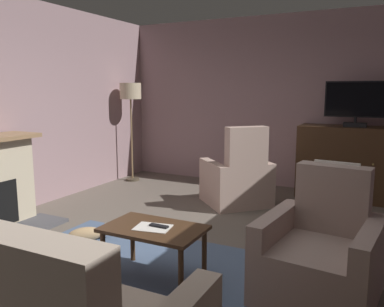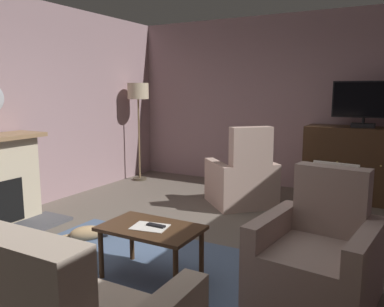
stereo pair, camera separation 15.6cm
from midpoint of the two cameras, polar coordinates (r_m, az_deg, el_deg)
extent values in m
cube|color=#665B51|center=(3.97, -0.69, -15.31)|extent=(5.93, 7.28, 0.04)
cube|color=gray|center=(6.77, 13.71, 7.19)|extent=(5.93, 0.10, 2.83)
cube|color=slate|center=(3.71, -10.01, -16.86)|extent=(2.41, 2.11, 0.01)
cube|color=#4C4C51|center=(4.98, -24.01, -10.45)|extent=(0.50, 1.44, 0.04)
cube|color=black|center=(6.40, 23.58, -6.01)|extent=(1.51, 0.49, 0.06)
cube|color=#422B19|center=(6.29, 23.88, -1.46)|extent=(1.57, 0.55, 1.09)
sphere|color=tan|center=(6.03, 20.98, -1.19)|extent=(0.03, 0.03, 0.03)
sphere|color=tan|center=(5.98, 26.35, -1.63)|extent=(0.03, 0.03, 0.03)
cube|color=black|center=(6.17, 24.19, 3.73)|extent=(0.32, 0.20, 0.06)
cylinder|color=black|center=(6.17, 24.23, 4.38)|extent=(0.04, 0.04, 0.08)
cube|color=black|center=(6.15, 24.42, 7.15)|extent=(0.88, 0.05, 0.52)
cube|color=black|center=(6.12, 24.39, 7.14)|extent=(0.84, 0.01, 0.48)
cube|color=#422B19|center=(3.44, -4.66, -10.74)|extent=(0.85, 0.54, 0.03)
cylinder|color=#422B19|center=(3.53, 2.68, -14.32)|extent=(0.04, 0.04, 0.44)
cylinder|color=#422B19|center=(3.89, -7.55, -12.08)|extent=(0.04, 0.04, 0.44)
cylinder|color=#422B19|center=(3.18, -0.91, -17.08)|extent=(0.04, 0.04, 0.44)
cylinder|color=#422B19|center=(3.58, -11.78, -14.16)|extent=(0.04, 0.04, 0.44)
cube|color=black|center=(3.42, -3.92, -10.41)|extent=(0.17, 0.05, 0.02)
cube|color=silver|center=(3.42, -4.81, -10.56)|extent=(0.33, 0.27, 0.01)
cube|color=#BC9E8E|center=(5.72, 7.83, -5.18)|extent=(0.98, 0.97, 0.43)
cube|color=#BC9E8E|center=(5.32, 9.35, -0.02)|extent=(0.53, 0.53, 0.72)
cube|color=#BC9E8E|center=(5.57, 4.56, -4.47)|extent=(0.67, 0.66, 0.63)
cube|color=#BC9E8E|center=(5.85, 10.99, -3.95)|extent=(0.67, 0.66, 0.63)
cube|color=#A3897F|center=(3.34, 18.63, -16.21)|extent=(0.68, 0.94, 0.44)
cube|color=#A3897F|center=(3.49, 20.76, -6.37)|extent=(0.60, 0.25, 0.57)
cube|color=#A3897F|center=(3.23, 25.03, -15.58)|extent=(0.23, 0.88, 0.64)
cube|color=#A3897F|center=(3.41, 12.81, -13.59)|extent=(0.23, 0.88, 0.64)
cube|color=white|center=(3.51, 21.23, -3.17)|extent=(0.37, 0.06, 0.24)
ellipsoid|color=tan|center=(4.52, -13.98, -11.12)|extent=(0.37, 0.38, 0.16)
sphere|color=tan|center=(4.53, -11.12, -10.64)|extent=(0.12, 0.12, 0.12)
cone|color=tan|center=(4.54, -11.19, -9.83)|extent=(0.04, 0.04, 0.04)
cone|color=tan|center=(4.48, -11.09, -10.10)|extent=(0.04, 0.04, 0.04)
cylinder|color=tan|center=(4.56, -17.63, -11.54)|extent=(0.18, 0.19, 0.06)
cylinder|color=#4C4233|center=(7.25, -6.94, -3.64)|extent=(0.24, 0.24, 0.04)
cylinder|color=olive|center=(7.13, -7.05, 1.95)|extent=(0.03, 0.03, 1.46)
cylinder|color=beige|center=(7.07, -7.19, 8.97)|extent=(0.37, 0.37, 0.28)
camera|label=1|loc=(0.08, -88.86, 0.19)|focal=36.83mm
camera|label=2|loc=(0.08, 91.14, -0.19)|focal=36.83mm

